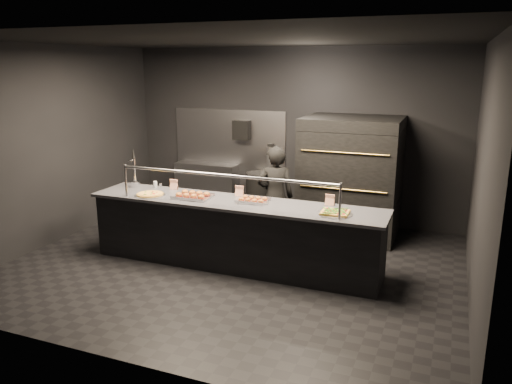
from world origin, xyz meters
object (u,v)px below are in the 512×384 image
(prep_shelf, at_px, (207,187))
(slider_tray_b, at_px, (253,200))
(round_pizza, at_px, (150,194))
(service_counter, at_px, (234,233))
(towel_dispenser, at_px, (242,130))
(pizza_oven, at_px, (351,176))
(worker, at_px, (275,197))
(slider_tray_a, at_px, (193,195))
(square_pizza, at_px, (335,213))
(trash_bin, at_px, (260,195))
(fire_extinguisher, at_px, (270,159))
(beer_tap, at_px, (135,176))

(prep_shelf, relative_size, slider_tray_b, 2.49)
(prep_shelf, relative_size, round_pizza, 2.82)
(service_counter, height_order, towel_dispenser, towel_dispenser)
(service_counter, bearing_deg, pizza_oven, 57.73)
(worker, bearing_deg, round_pizza, 14.55)
(pizza_oven, relative_size, slider_tray_b, 3.97)
(worker, bearing_deg, slider_tray_a, 26.86)
(pizza_oven, distance_m, towel_dispenser, 2.23)
(round_pizza, height_order, square_pizza, square_pizza)
(trash_bin, bearing_deg, round_pizza, -107.19)
(worker, bearing_deg, slider_tray_b, 67.62)
(prep_shelf, height_order, worker, worker)
(service_counter, height_order, worker, worker)
(fire_extinguisher, distance_m, round_pizza, 2.70)
(pizza_oven, xyz_separation_m, round_pizza, (-2.42, -2.05, -0.03))
(slider_tray_a, distance_m, worker, 1.32)
(fire_extinguisher, relative_size, trash_bin, 0.61)
(fire_extinguisher, relative_size, worker, 0.33)
(square_pizza, xyz_separation_m, trash_bin, (-1.88, 2.30, -0.53))
(beer_tap, distance_m, worker, 2.12)
(beer_tap, xyz_separation_m, trash_bin, (1.22, 2.02, -0.67))
(pizza_oven, bearing_deg, trash_bin, 169.23)
(slider_tray_a, bearing_deg, worker, 49.21)
(service_counter, distance_m, round_pizza, 1.31)
(slider_tray_b, height_order, worker, worker)
(trash_bin, relative_size, worker, 0.54)
(round_pizza, bearing_deg, service_counter, 7.00)
(towel_dispenser, distance_m, fire_extinguisher, 0.74)
(pizza_oven, height_order, fire_extinguisher, pizza_oven)
(service_counter, xyz_separation_m, fire_extinguisher, (-0.35, 2.40, 0.60))
(square_pizza, relative_size, worker, 0.28)
(towel_dispenser, height_order, trash_bin, towel_dispenser)
(prep_shelf, distance_m, fire_extinguisher, 1.39)
(service_counter, height_order, slider_tray_a, service_counter)
(slider_tray_a, distance_m, slider_tray_b, 0.86)
(prep_shelf, bearing_deg, round_pizza, -81.20)
(fire_extinguisher, relative_size, round_pizza, 1.18)
(round_pizza, relative_size, worker, 0.28)
(beer_tap, height_order, round_pizza, beer_tap)
(round_pizza, relative_size, slider_tray_a, 0.81)
(square_pizza, distance_m, trash_bin, 3.02)
(prep_shelf, bearing_deg, trash_bin, -5.12)
(towel_dispenser, relative_size, slider_tray_b, 0.73)
(prep_shelf, xyz_separation_m, square_pizza, (3.00, -2.40, 0.49))
(service_counter, bearing_deg, round_pizza, -173.00)
(fire_extinguisher, bearing_deg, trash_bin, -126.70)
(pizza_oven, distance_m, fire_extinguisher, 1.63)
(slider_tray_a, height_order, trash_bin, slider_tray_a)
(round_pizza, height_order, slider_tray_b, slider_tray_b)
(prep_shelf, distance_m, towel_dispenser, 1.31)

